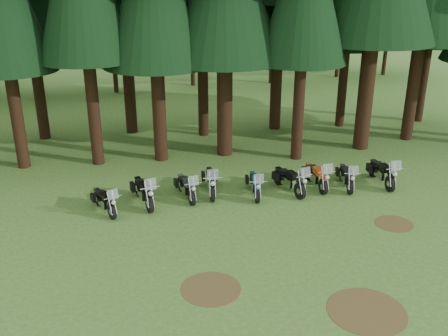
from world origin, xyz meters
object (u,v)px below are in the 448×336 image
(motorcycle_4, at_px, (255,185))
(motorcycle_7, at_px, (346,177))
(motorcycle_2, at_px, (186,188))
(motorcycle_5, at_px, (289,181))
(motorcycle_0, at_px, (105,202))
(motorcycle_8, at_px, (382,173))
(motorcycle_1, at_px, (144,192))
(motorcycle_3, at_px, (211,182))
(motorcycle_6, at_px, (316,176))

(motorcycle_4, distance_m, motorcycle_7, 4.12)
(motorcycle_2, height_order, motorcycle_5, motorcycle_5)
(motorcycle_0, xyz_separation_m, motorcycle_8, (11.93, 0.12, 0.07))
(motorcycle_1, distance_m, motorcycle_3, 2.88)
(motorcycle_8, bearing_deg, motorcycle_4, -177.00)
(motorcycle_0, distance_m, motorcycle_6, 8.99)
(motorcycle_7, bearing_deg, motorcycle_1, -168.73)
(motorcycle_3, distance_m, motorcycle_8, 7.58)
(motorcycle_2, relative_size, motorcycle_8, 0.91)
(motorcycle_1, bearing_deg, motorcycle_8, -12.26)
(motorcycle_2, relative_size, motorcycle_7, 1.00)
(motorcycle_4, bearing_deg, motorcycle_1, -173.94)
(motorcycle_0, distance_m, motorcycle_1, 1.60)
(motorcycle_3, relative_size, motorcycle_4, 1.11)
(motorcycle_2, bearing_deg, motorcycle_6, -9.68)
(motorcycle_2, height_order, motorcycle_3, motorcycle_3)
(motorcycle_7, relative_size, motorcycle_8, 0.91)
(motorcycle_4, height_order, motorcycle_8, motorcycle_8)
(motorcycle_3, height_order, motorcycle_4, motorcycle_3)
(motorcycle_1, height_order, motorcycle_3, motorcycle_1)
(motorcycle_8, bearing_deg, motorcycle_0, -175.41)
(motorcycle_3, xyz_separation_m, motorcycle_4, (1.75, -0.63, -0.05))
(motorcycle_3, bearing_deg, motorcycle_6, 2.39)
(motorcycle_1, xyz_separation_m, motorcycle_7, (8.72, -0.25, -0.05))
(motorcycle_4, bearing_deg, motorcycle_2, -179.26)
(motorcycle_0, height_order, motorcycle_7, motorcycle_7)
(motorcycle_1, height_order, motorcycle_6, motorcycle_1)
(motorcycle_2, relative_size, motorcycle_3, 0.91)
(motorcycle_1, relative_size, motorcycle_5, 1.03)
(motorcycle_0, bearing_deg, motorcycle_3, -10.11)
(motorcycle_2, xyz_separation_m, motorcycle_3, (1.09, 0.25, 0.05))
(motorcycle_3, xyz_separation_m, motorcycle_8, (7.54, -0.73, 0.00))
(motorcycle_7, distance_m, motorcycle_8, 1.67)
(motorcycle_2, relative_size, motorcycle_6, 0.93)
(motorcycle_1, distance_m, motorcycle_4, 4.60)
(motorcycle_2, distance_m, motorcycle_4, 2.86)
(motorcycle_6, bearing_deg, motorcycle_4, -175.41)
(motorcycle_1, relative_size, motorcycle_4, 1.12)
(motorcycle_1, xyz_separation_m, motorcycle_3, (2.85, 0.44, -0.01))
(motorcycle_6, bearing_deg, motorcycle_3, 174.92)
(motorcycle_1, bearing_deg, motorcycle_0, -176.01)
(motorcycle_7, bearing_deg, motorcycle_0, -166.23)
(motorcycle_3, bearing_deg, motorcycle_1, -163.95)
(motorcycle_0, xyz_separation_m, motorcycle_2, (3.30, 0.60, 0.02))
(motorcycle_4, xyz_separation_m, motorcycle_6, (2.84, 0.24, 0.04))
(motorcycle_6, xyz_separation_m, motorcycle_8, (2.95, -0.35, 0.01))
(motorcycle_0, bearing_deg, motorcycle_7, -20.17)
(motorcycle_0, relative_size, motorcycle_3, 0.85)
(motorcycle_5, bearing_deg, motorcycle_1, 165.47)
(motorcycle_3, height_order, motorcycle_8, motorcycle_8)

